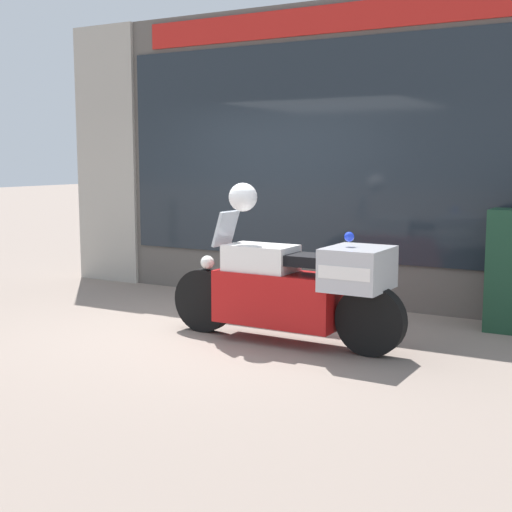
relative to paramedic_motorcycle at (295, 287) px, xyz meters
The scene contains 5 objects.
ground_plane 1.23m from the paramedic_motorcycle, behind, with size 60.00×60.00×0.00m, color gray.
shop_building 2.90m from the paramedic_motorcycle, 126.54° to the left, with size 6.72×0.55×3.58m.
window_display 2.24m from the paramedic_motorcycle, 107.00° to the left, with size 5.24×0.30×1.85m.
paramedic_motorcycle is the anchor object (origin of this frame).
white_helmet 1.01m from the paramedic_motorcycle, behind, with size 0.28×0.28×0.28m, color white.
Camera 1 is at (4.02, -6.05, 1.77)m, focal length 50.00 mm.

